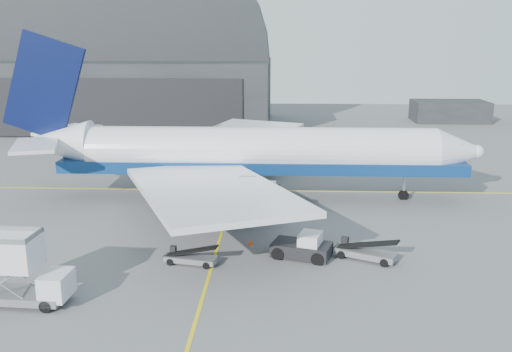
{
  "coord_description": "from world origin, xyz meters",
  "views": [
    {
      "loc": [
        4.87,
        -40.03,
        16.68
      ],
      "look_at": [
        2.87,
        8.56,
        4.5
      ],
      "focal_mm": 40.0,
      "sensor_mm": 36.0,
      "label": 1
    }
  ],
  "objects_px": {
    "airliner": "(242,153)",
    "catering_truck": "(15,270)",
    "belt_loader_a": "(190,258)",
    "pushback_tug": "(303,247)",
    "belt_loader_b": "(365,252)"
  },
  "relations": [
    {
      "from": "pushback_tug",
      "to": "belt_loader_a",
      "type": "height_order",
      "value": "pushback_tug"
    },
    {
      "from": "airliner",
      "to": "catering_truck",
      "type": "relative_size",
      "value": 7.47
    },
    {
      "from": "belt_loader_a",
      "to": "airliner",
      "type": "bearing_deg",
      "value": 92.9
    },
    {
      "from": "airliner",
      "to": "catering_truck",
      "type": "height_order",
      "value": "airliner"
    },
    {
      "from": "airliner",
      "to": "belt_loader_b",
      "type": "relative_size",
      "value": 10.14
    },
    {
      "from": "airliner",
      "to": "catering_truck",
      "type": "xyz_separation_m",
      "value": [
        -12.73,
        -24.54,
        -2.57
      ]
    },
    {
      "from": "pushback_tug",
      "to": "belt_loader_a",
      "type": "xyz_separation_m",
      "value": [
        -8.45,
        -1.71,
        -0.28
      ]
    },
    {
      "from": "airliner",
      "to": "belt_loader_b",
      "type": "bearing_deg",
      "value": -57.45
    },
    {
      "from": "catering_truck",
      "to": "belt_loader_a",
      "type": "distance_m",
      "value": 12.23
    },
    {
      "from": "airliner",
      "to": "catering_truck",
      "type": "bearing_deg",
      "value": -117.42
    },
    {
      "from": "airliner",
      "to": "catering_truck",
      "type": "distance_m",
      "value": 27.77
    },
    {
      "from": "catering_truck",
      "to": "pushback_tug",
      "type": "height_order",
      "value": "catering_truck"
    },
    {
      "from": "belt_loader_b",
      "to": "airliner",
      "type": "bearing_deg",
      "value": 148.86
    },
    {
      "from": "belt_loader_a",
      "to": "pushback_tug",
      "type": "bearing_deg",
      "value": 22.96
    },
    {
      "from": "catering_truck",
      "to": "airliner",
      "type": "bearing_deg",
      "value": 65.7
    }
  ]
}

